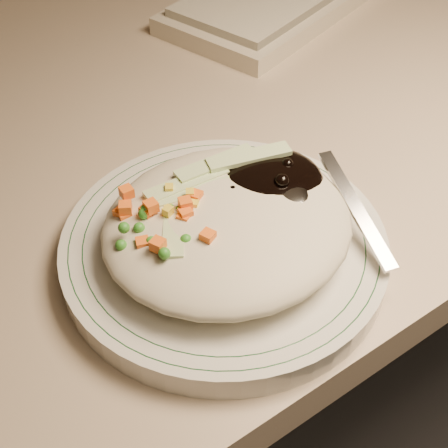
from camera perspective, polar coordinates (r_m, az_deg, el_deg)
desk at (r=0.79m, az=-5.69°, el=-1.57°), size 1.40×0.70×0.74m
plate at (r=0.49m, az=-0.00°, el=-2.18°), size 0.25×0.25×0.02m
plate_rim at (r=0.48m, az=0.00°, el=-1.36°), size 0.24×0.24×0.00m
meal at (r=0.47m, az=0.48°, el=0.66°), size 0.21×0.19×0.05m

